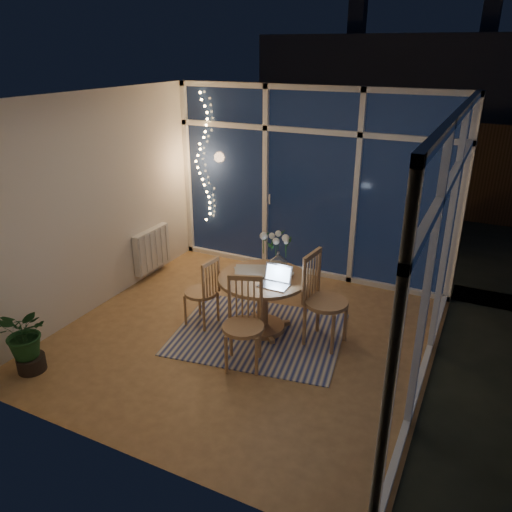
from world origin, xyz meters
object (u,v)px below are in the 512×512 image
object	(u,v)px
chair_left	(201,291)
flower_vase	(278,261)
dining_table	(263,304)
chair_right	(326,300)
potted_plant	(26,338)
chair_front	(243,325)
laptop	(274,277)

from	to	relation	value
chair_left	flower_vase	xyz separation A→B (m)	(0.78, 0.44, 0.35)
dining_table	chair_left	bearing A→B (deg)	-165.82
flower_vase	chair_right	bearing A→B (deg)	-16.78
chair_left	potted_plant	size ratio (longest dim) A/B	1.14
chair_left	potted_plant	bearing A→B (deg)	-28.76
flower_vase	potted_plant	bearing A→B (deg)	-132.83
dining_table	potted_plant	distance (m)	2.48
chair_front	flower_vase	xyz separation A→B (m)	(-0.05, 0.97, 0.31)
chair_right	flower_vase	bearing A→B (deg)	79.80
dining_table	chair_front	distance (m)	0.74
laptop	potted_plant	bearing A→B (deg)	-141.41
flower_vase	chair_left	bearing A→B (deg)	-150.87
chair_left	laptop	bearing A→B (deg)	97.16
chair_right	potted_plant	xyz separation A→B (m)	(-2.50, -1.79, -0.15)
chair_left	chair_right	distance (m)	1.46
dining_table	chair_right	world-z (taller)	chair_right
chair_right	chair_front	bearing A→B (deg)	148.63
dining_table	laptop	world-z (taller)	laptop
chair_left	flower_vase	size ratio (longest dim) A/B	4.12
chair_right	chair_front	xyz separation A→B (m)	(-0.61, -0.78, -0.05)
chair_front	potted_plant	distance (m)	2.15
laptop	chair_left	bearing A→B (deg)	-178.46
chair_left	flower_vase	bearing A→B (deg)	124.74
laptop	flower_vase	bearing A→B (deg)	107.97
laptop	potted_plant	distance (m)	2.56
flower_vase	potted_plant	distance (m)	2.74
chair_left	chair_right	xyz separation A→B (m)	(1.44, 0.24, 0.10)
chair_front	laptop	size ratio (longest dim) A/B	3.10
chair_front	laptop	distance (m)	0.65
chair_left	flower_vase	world-z (taller)	flower_vase
dining_table	potted_plant	size ratio (longest dim) A/B	1.31
chair_left	chair_front	distance (m)	0.99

